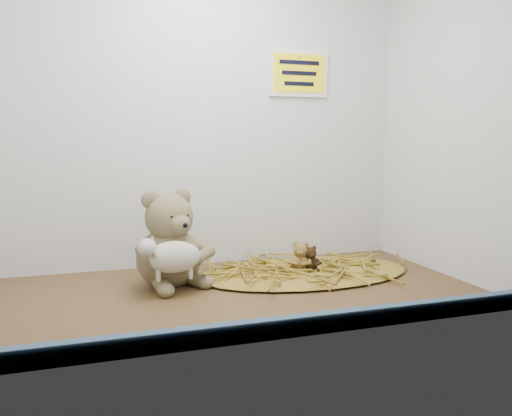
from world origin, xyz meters
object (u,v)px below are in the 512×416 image
object	(u,v)px
mini_teddy_tan	(300,256)
mini_teddy_brown	(310,257)
main_teddy	(168,238)
toy_lamb	(174,257)

from	to	relation	value
mini_teddy_tan	mini_teddy_brown	distance (cm)	2.63
main_teddy	mini_teddy_brown	bearing A→B (deg)	-22.40
main_teddy	mini_teddy_brown	world-z (taller)	main_teddy
toy_lamb	mini_teddy_tan	world-z (taller)	toy_lamb
mini_teddy_tan	mini_teddy_brown	bearing A→B (deg)	11.84
toy_lamb	mini_teddy_brown	xyz separation A→B (cm)	(37.31, 7.65, -4.46)
toy_lamb	mini_teddy_tan	size ratio (longest dim) A/B	2.04
main_teddy	toy_lamb	xyz separation A→B (cm)	(-0.00, -8.47, -2.89)
main_teddy	toy_lamb	bearing A→B (deg)	-111.13
main_teddy	toy_lamb	distance (cm)	8.95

